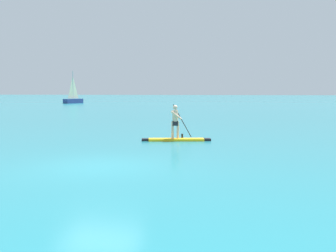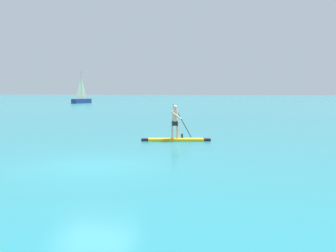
{
  "view_description": "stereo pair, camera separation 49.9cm",
  "coord_description": "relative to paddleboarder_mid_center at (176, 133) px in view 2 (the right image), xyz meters",
  "views": [
    {
      "loc": [
        4.51,
        -12.05,
        2.34
      ],
      "look_at": [
        0.74,
        7.36,
        0.65
      ],
      "focal_mm": 44.0,
      "sensor_mm": 36.0,
      "label": 1
    },
    {
      "loc": [
        5.0,
        -11.95,
        2.34
      ],
      "look_at": [
        0.74,
        7.36,
        0.65
      ],
      "focal_mm": 44.0,
      "sensor_mm": 36.0,
      "label": 2
    }
  ],
  "objects": [
    {
      "name": "ground",
      "position": [
        -1.24,
        -6.87,
        -0.36
      ],
      "size": [
        440.0,
        440.0,
        0.0
      ],
      "primitive_type": "plane",
      "color": "#1E727F"
    },
    {
      "name": "paddleboarder_mid_center",
      "position": [
        0.0,
        0.0,
        0.0
      ],
      "size": [
        3.24,
        1.13,
        1.74
      ],
      "rotation": [
        0.0,
        0.0,
        0.22
      ],
      "color": "yellow",
      "rests_on": "ground"
    },
    {
      "name": "sailboat_left_horizon",
      "position": [
        -29.12,
        53.96,
        0.46
      ],
      "size": [
        2.55,
        4.42,
        6.05
      ],
      "rotation": [
        0.0,
        0.0,
        4.37
      ],
      "color": "navy",
      "rests_on": "ground"
    }
  ]
}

